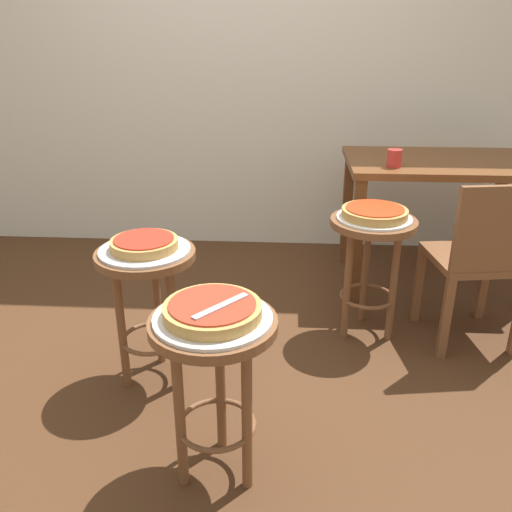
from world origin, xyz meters
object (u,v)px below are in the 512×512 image
object	(u,v)px
stool_foreground	(214,360)
serving_plate_middle	(145,250)
stool_leftside	(371,248)
serving_plate_leftside	(374,218)
pizza_leftside	(375,212)
dining_table	(438,180)
stool_middle	(148,284)
cup_near_edge	(394,158)
pizza_server_knife	(221,306)
wooden_chair	(480,258)
pizza_foreground	(212,310)
serving_plate_foreground	(213,318)
pizza_middle	(144,244)

from	to	relation	value
stool_foreground	serving_plate_middle	bearing A→B (deg)	123.35
stool_leftside	serving_plate_leftside	distance (m)	0.16
pizza_leftside	dining_table	world-z (taller)	dining_table
stool_middle	cup_near_edge	bearing A→B (deg)	38.21
cup_near_edge	pizza_server_knife	bearing A→B (deg)	-117.52
dining_table	wooden_chair	size ratio (longest dim) A/B	1.25
serving_plate_middle	serving_plate_leftside	bearing A→B (deg)	24.97
pizza_foreground	serving_plate_middle	xyz separation A→B (m)	(-0.36, 0.54, -0.03)
stool_middle	dining_table	distance (m)	1.83
dining_table	stool_foreground	bearing A→B (deg)	-123.72
cup_near_edge	stool_middle	bearing A→B (deg)	-141.79
serving_plate_leftside	wooden_chair	distance (m)	0.53
serving_plate_leftside	pizza_leftside	xyz separation A→B (m)	(0.00, -0.00, 0.03)
stool_foreground	pizza_foreground	distance (m)	0.19
serving_plate_middle	pizza_leftside	distance (m)	1.10
serving_plate_foreground	dining_table	world-z (taller)	dining_table
serving_plate_foreground	stool_middle	distance (m)	0.67
dining_table	wooden_chair	distance (m)	0.74
pizza_leftside	cup_near_edge	distance (m)	0.49
dining_table	pizza_server_knife	distance (m)	1.97
dining_table	pizza_server_knife	bearing A→B (deg)	-122.67
pizza_middle	stool_leftside	distance (m)	1.12
wooden_chair	stool_foreground	bearing A→B (deg)	-140.95
pizza_foreground	stool_middle	world-z (taller)	pizza_foreground
stool_foreground	pizza_middle	xyz separation A→B (m)	(-0.36, 0.54, 0.19)
stool_middle	stool_leftside	distance (m)	1.10
serving_plate_foreground	serving_plate_leftside	distance (m)	1.19
stool_leftside	wooden_chair	bearing A→B (deg)	-8.90
serving_plate_leftside	cup_near_edge	xyz separation A→B (m)	(0.15, 0.44, 0.19)
serving_plate_middle	wooden_chair	xyz separation A→B (m)	(1.50, 0.39, -0.16)
stool_foreground	pizza_foreground	size ratio (longest dim) A/B	1.98
stool_leftside	pizza_server_knife	size ratio (longest dim) A/B	2.82
pizza_middle	wooden_chair	xyz separation A→B (m)	(1.50, 0.39, -0.19)
pizza_foreground	stool_leftside	world-z (taller)	pizza_foreground
pizza_foreground	wooden_chair	xyz separation A→B (m)	(1.14, 0.93, -0.19)
serving_plate_middle	pizza_middle	size ratio (longest dim) A/B	1.36
stool_middle	pizza_leftside	world-z (taller)	pizza_leftside
wooden_chair	stool_leftside	bearing A→B (deg)	171.10
pizza_middle	wooden_chair	bearing A→B (deg)	14.46
pizza_foreground	dining_table	distance (m)	1.97
serving_plate_middle	pizza_middle	bearing A→B (deg)	0.00
pizza_leftside	dining_table	xyz separation A→B (m)	(0.45, 0.63, -0.01)
serving_plate_foreground	cup_near_edge	xyz separation A→B (m)	(0.79, 1.45, 0.19)
wooden_chair	pizza_server_knife	world-z (taller)	wooden_chair
stool_foreground	pizza_foreground	bearing A→B (deg)	104.04
pizza_foreground	stool_middle	bearing A→B (deg)	123.35
wooden_chair	serving_plate_foreground	bearing A→B (deg)	-140.95
wooden_chair	serving_plate_middle	bearing A→B (deg)	-165.54
serving_plate_middle	pizza_server_knife	bearing A→B (deg)	-55.46
stool_foreground	wooden_chair	bearing A→B (deg)	39.05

